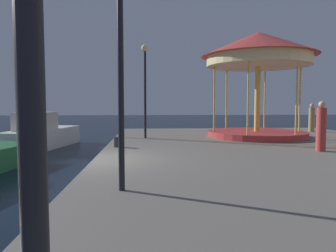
{
  "coord_description": "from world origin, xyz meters",
  "views": [
    {
      "loc": [
        1.69,
        -9.66,
        2.5
      ],
      "look_at": [
        2.67,
        5.55,
        1.42
      ],
      "focal_mm": 33.42,
      "sensor_mm": 36.0,
      "label": 1
    }
  ],
  "objects": [
    {
      "name": "quay_dock",
      "position": [
        6.8,
        0.0,
        0.4
      ],
      "size": [
        13.6,
        23.68,
        0.8
      ],
      "primitive_type": "cube",
      "color": "slate",
      "rests_on": "ground"
    },
    {
      "name": "lamp_post_far_end",
      "position": [
        1.56,
        5.92,
        3.93
      ],
      "size": [
        0.36,
        0.36,
        4.62
      ],
      "color": "black",
      "rests_on": "quay_dock"
    },
    {
      "name": "bollard_south",
      "position": [
        0.46,
        2.67,
        1.0
      ],
      "size": [
        0.24,
        0.24,
        0.4
      ],
      "primitive_type": "cylinder",
      "color": "#2D2D33",
      "rests_on": "quay_dock"
    },
    {
      "name": "sailboat_white",
      "position": [
        -4.27,
        8.22,
        0.79
      ],
      "size": [
        2.91,
        6.12,
        7.72
      ],
      "color": "white",
      "rests_on": "ground"
    },
    {
      "name": "carousel",
      "position": [
        7.28,
        6.03,
        4.76
      ],
      "size": [
        5.77,
        5.77,
        5.32
      ],
      "color": "#B23333",
      "rests_on": "quay_dock"
    },
    {
      "name": "person_near_carousel",
      "position": [
        7.9,
        1.14,
        1.65
      ],
      "size": [
        0.34,
        0.34,
        1.81
      ],
      "color": "#B23833",
      "rests_on": "quay_dock"
    },
    {
      "name": "person_by_the_water",
      "position": [
        11.72,
        8.87,
        1.6
      ],
      "size": [
        0.34,
        0.34,
        1.72
      ],
      "color": "#937A4C",
      "rests_on": "quay_dock"
    },
    {
      "name": "lamp_post_mid_promenade",
      "position": [
        1.17,
        -3.55,
        3.84
      ],
      "size": [
        0.36,
        0.36,
        4.47
      ],
      "color": "black",
      "rests_on": "quay_dock"
    },
    {
      "name": "ground_plane",
      "position": [
        0.0,
        0.0,
        0.0
      ],
      "size": [
        120.0,
        120.0,
        0.0
      ],
      "primitive_type": "plane",
      "color": "black"
    }
  ]
}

